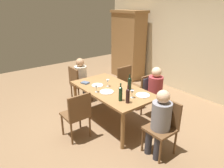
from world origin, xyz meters
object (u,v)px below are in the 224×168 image
(chair_left_end, at_px, (78,82))
(person_man_bearded, at_px, (156,89))
(chair_far_left, at_px, (127,83))
(person_woman_host, at_px, (160,119))
(wine_bottle_short_olive, at_px, (130,83))
(dinner_plate_host, at_px, (97,85))
(wine_glass_near_right, at_px, (96,87))
(dinner_plate_guest_left, at_px, (143,95))
(dining_table, at_px, (112,92))
(dinner_plate_guest_right, at_px, (107,92))
(armoire_cabinet, at_px, (128,45))
(chair_right_end, at_px, (164,124))
(chair_near, at_px, (77,113))
(chair_far_right, at_px, (151,90))
(wine_glass_centre, at_px, (132,92))
(person_man_guest, at_px, (82,77))
(wine_bottle_dark_red, at_px, (121,93))
(wine_bottle_tall_green, at_px, (128,95))
(handbag, at_px, (139,104))
(wine_glass_near_left, at_px, (108,81))

(chair_left_end, xyz_separation_m, person_man_bearded, (1.70, 0.95, 0.13))
(chair_far_left, height_order, person_woman_host, person_woman_host)
(wine_bottle_short_olive, bearing_deg, dinner_plate_host, -145.89)
(wine_glass_near_right, distance_m, dinner_plate_guest_left, 0.90)
(dining_table, relative_size, dinner_plate_guest_right, 6.44)
(armoire_cabinet, relative_size, dinner_plate_guest_right, 7.85)
(chair_far_left, bearing_deg, chair_right_end, 66.27)
(chair_near, relative_size, dinner_plate_guest_left, 3.42)
(dining_table, relative_size, chair_right_end, 1.95)
(chair_far_left, xyz_separation_m, person_man_bearded, (0.92, -0.00, 0.13))
(chair_far_right, height_order, wine_glass_near_right, chair_far_right)
(wine_glass_centre, height_order, dinner_plate_guest_left, wine_glass_centre)
(person_man_guest, bearing_deg, dining_table, -1.16)
(armoire_cabinet, bearing_deg, chair_right_end, -33.28)
(dinner_plate_guest_left, relative_size, dinner_plate_guest_right, 0.97)
(wine_glass_near_right, bearing_deg, person_man_bearded, 68.45)
(chair_right_end, bearing_deg, wine_bottle_dark_red, 22.44)
(person_man_guest, relative_size, wine_bottle_tall_green, 3.42)
(chair_far_left, bearing_deg, chair_left_end, -39.56)
(wine_bottle_short_olive, distance_m, dinner_plate_guest_left, 0.39)
(person_woman_host, height_order, wine_bottle_dark_red, person_woman_host)
(chair_far_right, relative_size, person_man_guest, 0.81)
(armoire_cabinet, distance_m, person_man_guest, 2.36)
(dining_table, xyz_separation_m, chair_far_left, (-0.49, 0.86, -0.14))
(armoire_cabinet, distance_m, chair_far_right, 2.70)
(dinner_plate_guest_right, bearing_deg, wine_bottle_tall_green, 1.46)
(wine_bottle_short_olive, height_order, handbag, wine_bottle_short_olive)
(armoire_cabinet, relative_size, person_woman_host, 1.89)
(person_man_bearded, bearing_deg, person_woman_host, 43.59)
(person_man_guest, relative_size, wine_glass_near_left, 7.61)
(handbag, bearing_deg, wine_bottle_short_olive, -63.74)
(person_woman_host, xyz_separation_m, person_man_bearded, (-0.85, 0.89, -0.00))
(chair_right_end, distance_m, wine_glass_near_right, 1.43)
(chair_near, height_order, wine_glass_centre, chair_near)
(chair_far_left, bearing_deg, wine_bottle_dark_red, 43.21)
(chair_right_end, xyz_separation_m, wine_bottle_short_olive, (-1.02, 0.16, 0.36))
(chair_right_end, xyz_separation_m, chair_far_right, (-1.00, 0.78, 0.06))
(dinner_plate_host, bearing_deg, dinner_plate_guest_right, -7.42)
(chair_far_left, distance_m, wine_glass_near_left, 0.98)
(chair_far_left, bearing_deg, wine_glass_near_left, 21.46)
(chair_left_end, relative_size, wine_glass_near_right, 6.17)
(chair_left_end, relative_size, person_woman_host, 0.80)
(dinner_plate_guest_left, bearing_deg, chair_right_end, -13.92)
(armoire_cabinet, relative_size, handbag, 7.79)
(chair_far_right, distance_m, person_man_guest, 1.77)
(person_woman_host, height_order, wine_bottle_short_olive, person_woman_host)
(dining_table, height_order, chair_far_left, chair_far_left)
(wine_glass_centre, bearing_deg, wine_bottle_tall_green, -63.13)
(armoire_cabinet, xyz_separation_m, chair_left_end, (0.72, -2.32, -0.56))
(chair_far_right, height_order, chair_near, same)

